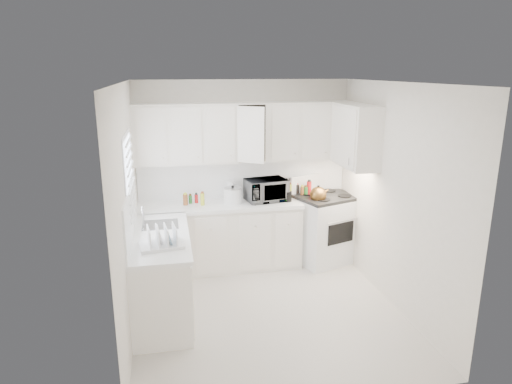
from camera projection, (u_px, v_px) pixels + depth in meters
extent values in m
plane|color=silver|center=(268.00, 310.00, 5.34)|extent=(3.20, 3.20, 0.00)
plane|color=white|center=(269.00, 83.00, 4.66)|extent=(3.20, 3.20, 0.00)
plane|color=white|center=(244.00, 173.00, 6.51)|extent=(3.00, 0.00, 3.00)
plane|color=white|center=(314.00, 263.00, 3.48)|extent=(3.00, 0.00, 3.00)
plane|color=white|center=(128.00, 212.00, 4.72)|extent=(0.00, 3.20, 3.20)
plane|color=white|center=(394.00, 197.00, 5.28)|extent=(0.00, 3.20, 3.20)
cube|color=white|center=(220.00, 205.00, 6.24)|extent=(2.24, 0.64, 0.05)
cube|color=white|center=(160.00, 237.00, 5.06)|extent=(0.64, 1.62, 0.05)
cube|color=white|center=(244.00, 178.00, 6.52)|extent=(2.98, 0.02, 0.55)
cube|color=white|center=(130.00, 213.00, 4.93)|extent=(0.02, 1.60, 0.55)
imported|color=gray|center=(266.00, 188.00, 6.33)|extent=(0.60, 0.40, 0.38)
cylinder|color=white|center=(231.00, 190.00, 6.39)|extent=(0.12, 0.12, 0.27)
cylinder|color=#965229|center=(185.00, 198.00, 6.26)|extent=(0.06, 0.06, 0.13)
cylinder|color=#26732D|center=(191.00, 200.00, 6.19)|extent=(0.06, 0.06, 0.13)
cylinder|color=red|center=(196.00, 198.00, 6.29)|extent=(0.06, 0.06, 0.13)
cylinder|color=yellow|center=(202.00, 199.00, 6.21)|extent=(0.06, 0.06, 0.13)
cylinder|color=red|center=(285.00, 190.00, 6.56)|extent=(0.06, 0.06, 0.19)
cylinder|color=yellow|center=(290.00, 191.00, 6.51)|extent=(0.06, 0.06, 0.19)
cylinder|color=#573C18|center=(292.00, 190.00, 6.58)|extent=(0.06, 0.06, 0.19)
cylinder|color=black|center=(297.00, 191.00, 6.53)|extent=(0.06, 0.06, 0.19)
cylinder|color=#965229|center=(300.00, 189.00, 6.60)|extent=(0.06, 0.06, 0.19)
cylinder|color=#26732D|center=(305.00, 190.00, 6.55)|extent=(0.06, 0.06, 0.19)
cylinder|color=red|center=(307.00, 189.00, 6.62)|extent=(0.06, 0.06, 0.19)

